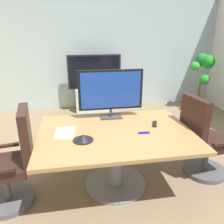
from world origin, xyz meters
name	(u,v)px	position (x,y,z in m)	size (l,w,h in m)	color
ground_plane	(112,179)	(0.00, 0.00, 0.00)	(7.29, 7.29, 0.00)	#7A664C
wall_back_glass_partition	(90,49)	(0.00, 3.05, 1.41)	(6.29, 0.10, 2.82)	#9EB2B7
conference_table	(116,146)	(0.03, -0.10, 0.55)	(1.76, 1.26, 0.73)	olive
office_chair_left	(13,166)	(-1.11, -0.19, 0.46)	(0.62, 0.60, 1.09)	#4C4C51
office_chair_right	(202,143)	(1.18, -0.06, 0.46)	(0.62, 0.60, 1.09)	#4C4C51
tv_monitor	(111,91)	(0.05, 0.36, 1.09)	(0.84, 0.18, 0.64)	#333338
wall_display_unit	(95,92)	(0.06, 2.70, 0.44)	(1.20, 0.36, 1.31)	#B7BABC
potted_plant	(201,79)	(2.47, 2.27, 0.77)	(0.51, 0.55, 1.33)	brown
conference_phone	(83,138)	(-0.35, -0.26, 0.76)	(0.22, 0.22, 0.07)	black
remote_control	(155,124)	(0.54, 0.02, 0.74)	(0.05, 0.17, 0.02)	black
whiteboard_marker	(144,133)	(0.34, -0.20, 0.74)	(0.13, 0.02, 0.02)	#1919A5
paper_notepad	(65,133)	(-0.55, -0.04, 0.74)	(0.21, 0.30, 0.01)	white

